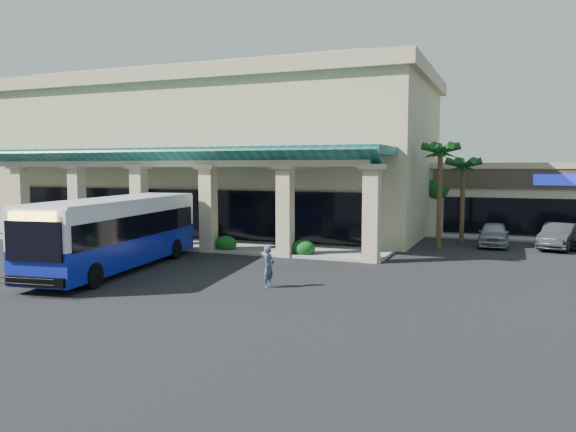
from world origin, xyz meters
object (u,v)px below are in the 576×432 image
at_px(car_silver, 493,234).
at_px(car_white, 559,236).
at_px(pedestrian, 269,267).
at_px(transit_bus, 117,234).

bearing_deg(car_silver, car_white, 2.32).
bearing_deg(car_white, car_silver, -162.90).
relative_size(pedestrian, car_silver, 0.39).
height_order(transit_bus, car_white, transit_bus).
xyz_separation_m(pedestrian, car_silver, (7.66, 15.19, -0.10)).
bearing_deg(transit_bus, car_white, 29.39).
xyz_separation_m(transit_bus, car_silver, (15.47, 14.30, -0.90)).
xyz_separation_m(pedestrian, car_white, (11.13, 15.34, -0.08)).
relative_size(pedestrian, car_white, 0.36).
distance_m(pedestrian, car_white, 18.95).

